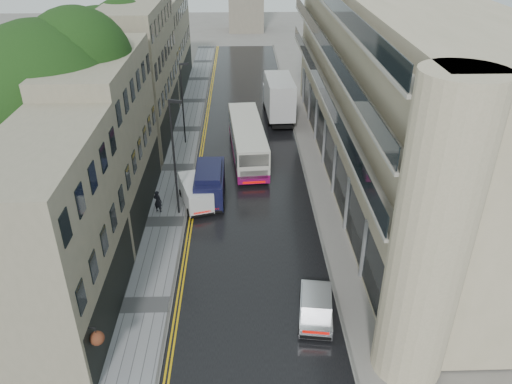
{
  "coord_description": "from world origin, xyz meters",
  "views": [
    {
      "loc": [
        -0.52,
        -9.75,
        18.78
      ],
      "look_at": [
        0.31,
        18.0,
        3.02
      ],
      "focal_mm": 35.0,
      "sensor_mm": 36.0,
      "label": 1
    }
  ],
  "objects_px": {
    "tree_far": "(106,76)",
    "lamp_post_near": "(174,160)",
    "navy_van": "(195,194)",
    "white_van": "(189,205)",
    "lamp_post_far": "(183,105)",
    "white_lorry": "(269,104)",
    "pedestrian": "(158,201)",
    "silver_hatchback": "(301,322)",
    "tree_near": "(52,125)",
    "cream_bus": "(237,157)"
  },
  "relations": [
    {
      "from": "tree_far",
      "to": "lamp_post_far",
      "type": "height_order",
      "value": "tree_far"
    },
    {
      "from": "white_lorry",
      "to": "silver_hatchback",
      "type": "bearing_deg",
      "value": -92.36
    },
    {
      "from": "lamp_post_near",
      "to": "navy_van",
      "type": "bearing_deg",
      "value": 36.86
    },
    {
      "from": "tree_near",
      "to": "white_lorry",
      "type": "xyz_separation_m",
      "value": [
        14.63,
        16.66,
        -4.72
      ]
    },
    {
      "from": "silver_hatchback",
      "to": "navy_van",
      "type": "bearing_deg",
      "value": 125.0
    },
    {
      "from": "navy_van",
      "to": "white_lorry",
      "type": "bearing_deg",
      "value": 69.06
    },
    {
      "from": "white_van",
      "to": "lamp_post_far",
      "type": "xyz_separation_m",
      "value": [
        -1.44,
        12.59,
        2.8
      ]
    },
    {
      "from": "white_lorry",
      "to": "navy_van",
      "type": "relative_size",
      "value": 1.63
    },
    {
      "from": "tree_near",
      "to": "lamp_post_near",
      "type": "bearing_deg",
      "value": 2.55
    },
    {
      "from": "cream_bus",
      "to": "tree_far",
      "type": "bearing_deg",
      "value": 144.93
    },
    {
      "from": "tree_far",
      "to": "white_lorry",
      "type": "relative_size",
      "value": 1.49
    },
    {
      "from": "silver_hatchback",
      "to": "white_van",
      "type": "height_order",
      "value": "white_van"
    },
    {
      "from": "navy_van",
      "to": "lamp_post_far",
      "type": "xyz_separation_m",
      "value": [
        -1.85,
        11.79,
        2.42
      ]
    },
    {
      "from": "white_van",
      "to": "pedestrian",
      "type": "distance_m",
      "value": 2.27
    },
    {
      "from": "tree_near",
      "to": "lamp_post_near",
      "type": "relative_size",
      "value": 1.68
    },
    {
      "from": "tree_far",
      "to": "navy_van",
      "type": "height_order",
      "value": "tree_far"
    },
    {
      "from": "tree_near",
      "to": "white_van",
      "type": "bearing_deg",
      "value": -0.15
    },
    {
      "from": "tree_near",
      "to": "lamp_post_far",
      "type": "xyz_separation_m",
      "value": [
        6.76,
        12.57,
        -3.19
      ]
    },
    {
      "from": "lamp_post_far",
      "to": "silver_hatchback",
      "type": "bearing_deg",
      "value": -78.75
    },
    {
      "from": "silver_hatchback",
      "to": "lamp_post_far",
      "type": "bearing_deg",
      "value": 116.52
    },
    {
      "from": "tree_far",
      "to": "lamp_post_far",
      "type": "xyz_separation_m",
      "value": [
        6.46,
        -0.43,
        -2.48
      ]
    },
    {
      "from": "tree_far",
      "to": "silver_hatchback",
      "type": "relative_size",
      "value": 3.29
    },
    {
      "from": "pedestrian",
      "to": "tree_near",
      "type": "bearing_deg",
      "value": 26.02
    },
    {
      "from": "tree_far",
      "to": "cream_bus",
      "type": "bearing_deg",
      "value": -30.67
    },
    {
      "from": "white_van",
      "to": "lamp_post_far",
      "type": "height_order",
      "value": "lamp_post_far"
    },
    {
      "from": "white_lorry",
      "to": "lamp_post_near",
      "type": "relative_size",
      "value": 1.01
    },
    {
      "from": "white_lorry",
      "to": "lamp_post_far",
      "type": "height_order",
      "value": "lamp_post_far"
    },
    {
      "from": "white_lorry",
      "to": "silver_hatchback",
      "type": "xyz_separation_m",
      "value": [
        0.15,
        -27.98,
        -1.49
      ]
    },
    {
      "from": "navy_van",
      "to": "lamp_post_near",
      "type": "distance_m",
      "value": 3.19
    },
    {
      "from": "lamp_post_far",
      "to": "white_lorry",
      "type": "bearing_deg",
      "value": 20.13
    },
    {
      "from": "navy_van",
      "to": "white_van",
      "type": "bearing_deg",
      "value": -117.12
    },
    {
      "from": "white_van",
      "to": "lamp_post_far",
      "type": "distance_m",
      "value": 12.98
    },
    {
      "from": "tree_near",
      "to": "navy_van",
      "type": "xyz_separation_m",
      "value": [
        8.61,
        0.78,
        -5.61
      ]
    },
    {
      "from": "navy_van",
      "to": "lamp_post_far",
      "type": "relative_size",
      "value": 0.71
    },
    {
      "from": "tree_near",
      "to": "navy_van",
      "type": "relative_size",
      "value": 2.7
    },
    {
      "from": "lamp_post_near",
      "to": "white_van",
      "type": "bearing_deg",
      "value": -8.52
    },
    {
      "from": "pedestrian",
      "to": "lamp_post_near",
      "type": "distance_m",
      "value": 3.62
    },
    {
      "from": "cream_bus",
      "to": "pedestrian",
      "type": "bearing_deg",
      "value": -137.77
    },
    {
      "from": "white_van",
      "to": "lamp_post_far",
      "type": "relative_size",
      "value": 0.56
    },
    {
      "from": "navy_van",
      "to": "lamp_post_near",
      "type": "bearing_deg",
      "value": -159.39
    },
    {
      "from": "tree_far",
      "to": "lamp_post_near",
      "type": "xyz_separation_m",
      "value": [
        7.13,
        -12.67,
        -1.97
      ]
    },
    {
      "from": "pedestrian",
      "to": "lamp_post_near",
      "type": "bearing_deg",
      "value": -166.06
    },
    {
      "from": "navy_van",
      "to": "lamp_post_near",
      "type": "height_order",
      "value": "lamp_post_near"
    },
    {
      "from": "white_lorry",
      "to": "pedestrian",
      "type": "distance_m",
      "value": 18.36
    },
    {
      "from": "white_lorry",
      "to": "navy_van",
      "type": "height_order",
      "value": "white_lorry"
    },
    {
      "from": "silver_hatchback",
      "to": "tree_near",
      "type": "bearing_deg",
      "value": 150.51
    },
    {
      "from": "white_van",
      "to": "lamp_post_near",
      "type": "height_order",
      "value": "lamp_post_near"
    },
    {
      "from": "tree_near",
      "to": "lamp_post_far",
      "type": "height_order",
      "value": "tree_near"
    },
    {
      "from": "white_van",
      "to": "lamp_post_near",
      "type": "bearing_deg",
      "value": 138.79
    },
    {
      "from": "white_lorry",
      "to": "silver_hatchback",
      "type": "height_order",
      "value": "white_lorry"
    }
  ]
}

